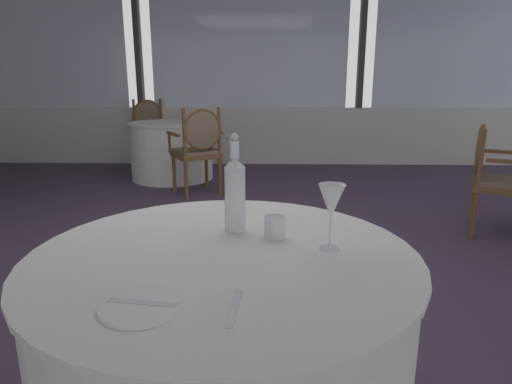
{
  "coord_description": "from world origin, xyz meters",
  "views": [
    {
      "loc": [
        0.28,
        -2.85,
        1.25
      ],
      "look_at": [
        0.24,
        -1.38,
        0.87
      ],
      "focal_mm": 30.52,
      "sensor_mm": 36.0,
      "label": 1
    }
  ],
  "objects_px": {
    "water_bottle": "(235,192)",
    "wine_glass": "(331,203)",
    "water_tumbler": "(275,227)",
    "side_plate": "(142,305)",
    "dining_chair_1_0": "(199,145)",
    "dining_chair_2_1": "(494,173)",
    "dining_chair_1_1": "(151,128)"
  },
  "relations": [
    {
      "from": "water_tumbler",
      "to": "dining_chair_2_1",
      "type": "bearing_deg",
      "value": 49.18
    },
    {
      "from": "wine_glass",
      "to": "water_tumbler",
      "type": "relative_size",
      "value": 2.86
    },
    {
      "from": "water_bottle",
      "to": "dining_chair_2_1",
      "type": "bearing_deg",
      "value": 46.16
    },
    {
      "from": "water_bottle",
      "to": "wine_glass",
      "type": "bearing_deg",
      "value": -28.27
    },
    {
      "from": "water_tumbler",
      "to": "dining_chair_1_0",
      "type": "height_order",
      "value": "dining_chair_1_0"
    },
    {
      "from": "wine_glass",
      "to": "dining_chair_1_0",
      "type": "relative_size",
      "value": 0.22
    },
    {
      "from": "side_plate",
      "to": "water_tumbler",
      "type": "xyz_separation_m",
      "value": [
        0.32,
        0.48,
        0.03
      ]
    },
    {
      "from": "water_bottle",
      "to": "dining_chair_2_1",
      "type": "xyz_separation_m",
      "value": [
        1.96,
        2.05,
        -0.35
      ]
    },
    {
      "from": "water_bottle",
      "to": "water_tumbler",
      "type": "distance_m",
      "value": 0.19
    },
    {
      "from": "dining_chair_1_0",
      "to": "dining_chair_2_1",
      "type": "distance_m",
      "value": 2.87
    },
    {
      "from": "wine_glass",
      "to": "dining_chair_2_1",
      "type": "bearing_deg",
      "value": 53.28
    },
    {
      "from": "side_plate",
      "to": "dining_chair_1_0",
      "type": "relative_size",
      "value": 0.21
    },
    {
      "from": "side_plate",
      "to": "wine_glass",
      "type": "bearing_deg",
      "value": 37.38
    },
    {
      "from": "water_tumbler",
      "to": "dining_chair_2_1",
      "type": "height_order",
      "value": "dining_chair_2_1"
    },
    {
      "from": "wine_glass",
      "to": "water_tumbler",
      "type": "distance_m",
      "value": 0.23
    },
    {
      "from": "water_bottle",
      "to": "water_tumbler",
      "type": "xyz_separation_m",
      "value": [
        0.14,
        -0.07,
        -0.1
      ]
    },
    {
      "from": "wine_glass",
      "to": "dining_chair_1_1",
      "type": "xyz_separation_m",
      "value": [
        -1.93,
        5.09,
        -0.32
      ]
    },
    {
      "from": "side_plate",
      "to": "wine_glass",
      "type": "height_order",
      "value": "wine_glass"
    },
    {
      "from": "side_plate",
      "to": "dining_chair_1_0",
      "type": "xyz_separation_m",
      "value": [
        -0.46,
        3.79,
        -0.17
      ]
    },
    {
      "from": "water_tumbler",
      "to": "wine_glass",
      "type": "bearing_deg",
      "value": -30.69
    },
    {
      "from": "wine_glass",
      "to": "dining_chair_2_1",
      "type": "height_order",
      "value": "wine_glass"
    },
    {
      "from": "side_plate",
      "to": "dining_chair_2_1",
      "type": "xyz_separation_m",
      "value": [
        2.15,
        2.59,
        -0.22
      ]
    },
    {
      "from": "side_plate",
      "to": "water_tumbler",
      "type": "bearing_deg",
      "value": 56.05
    },
    {
      "from": "water_bottle",
      "to": "wine_glass",
      "type": "height_order",
      "value": "water_bottle"
    },
    {
      "from": "water_bottle",
      "to": "dining_chair_1_0",
      "type": "bearing_deg",
      "value": 101.21
    },
    {
      "from": "side_plate",
      "to": "wine_glass",
      "type": "relative_size",
      "value": 0.96
    },
    {
      "from": "wine_glass",
      "to": "dining_chair_1_0",
      "type": "bearing_deg",
      "value": 105.64
    },
    {
      "from": "side_plate",
      "to": "wine_glass",
      "type": "distance_m",
      "value": 0.64
    },
    {
      "from": "dining_chair_1_1",
      "to": "water_tumbler",
      "type": "bearing_deg",
      "value": -10.76
    },
    {
      "from": "dining_chair_1_0",
      "to": "dining_chair_1_1",
      "type": "bearing_deg",
      "value": 0.0
    },
    {
      "from": "wine_glass",
      "to": "water_bottle",
      "type": "bearing_deg",
      "value": 151.73
    },
    {
      "from": "dining_chair_1_1",
      "to": "wine_glass",
      "type": "bearing_deg",
      "value": -9.41
    }
  ]
}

